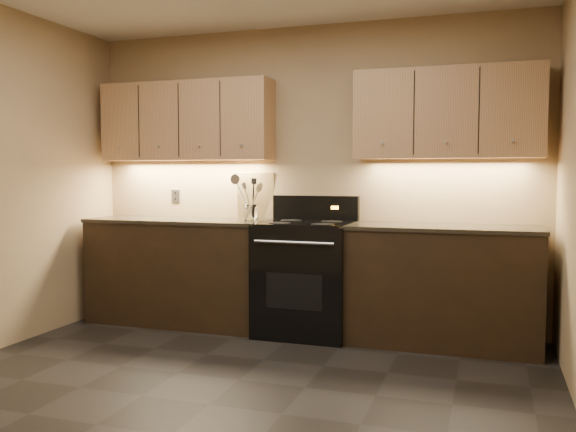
% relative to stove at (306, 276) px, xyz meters
% --- Properties ---
extents(floor, '(4.00, 4.00, 0.00)m').
position_rel_stove_xyz_m(floor, '(-0.08, -1.68, -0.48)').
color(floor, black).
rests_on(floor, ground).
extents(wall_back, '(4.00, 0.04, 2.60)m').
position_rel_stove_xyz_m(wall_back, '(-0.08, 0.32, 0.82)').
color(wall_back, tan).
rests_on(wall_back, ground).
extents(counter_left, '(1.62, 0.62, 0.93)m').
position_rel_stove_xyz_m(counter_left, '(-1.18, 0.02, -0.01)').
color(counter_left, black).
rests_on(counter_left, ground).
extents(counter_right, '(1.46, 0.62, 0.93)m').
position_rel_stove_xyz_m(counter_right, '(1.10, 0.02, -0.01)').
color(counter_right, black).
rests_on(counter_right, ground).
extents(stove, '(0.76, 0.68, 1.14)m').
position_rel_stove_xyz_m(stove, '(0.00, 0.00, 0.00)').
color(stove, black).
rests_on(stove, ground).
extents(upper_cab_left, '(1.60, 0.30, 0.70)m').
position_rel_stove_xyz_m(upper_cab_left, '(-1.18, 0.17, 1.32)').
color(upper_cab_left, tan).
rests_on(upper_cab_left, wall_back).
extents(upper_cab_right, '(1.44, 0.30, 0.70)m').
position_rel_stove_xyz_m(upper_cab_right, '(1.10, 0.17, 1.32)').
color(upper_cab_right, tan).
rests_on(upper_cab_right, wall_back).
extents(outlet_plate, '(0.08, 0.01, 0.12)m').
position_rel_stove_xyz_m(outlet_plate, '(-1.38, 0.31, 0.64)').
color(outlet_plate, '#B2B5BA').
rests_on(outlet_plate, wall_back).
extents(utensil_crock, '(0.12, 0.12, 0.14)m').
position_rel_stove_xyz_m(utensil_crock, '(-0.50, 0.02, 0.51)').
color(utensil_crock, white).
rests_on(utensil_crock, counter_left).
extents(cutting_board, '(0.33, 0.16, 0.41)m').
position_rel_stove_xyz_m(cutting_board, '(-0.56, 0.29, 0.66)').
color(cutting_board, tan).
rests_on(cutting_board, counter_left).
extents(wooden_spoon, '(0.18, 0.10, 0.32)m').
position_rel_stove_xyz_m(wooden_spoon, '(-0.54, 0.01, 0.63)').
color(wooden_spoon, tan).
rests_on(wooden_spoon, utensil_crock).
extents(black_turner, '(0.13, 0.20, 0.38)m').
position_rel_stove_xyz_m(black_turner, '(-0.49, 0.01, 0.65)').
color(black_turner, black).
rests_on(black_turner, utensil_crock).
extents(steel_spatula, '(0.21, 0.12, 0.35)m').
position_rel_stove_xyz_m(steel_spatula, '(-0.48, 0.03, 0.63)').
color(steel_spatula, silver).
rests_on(steel_spatula, utensil_crock).
extents(steel_skimmer, '(0.27, 0.13, 0.40)m').
position_rel_stove_xyz_m(steel_skimmer, '(-0.48, 0.01, 0.67)').
color(steel_skimmer, silver).
rests_on(steel_skimmer, utensil_crock).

